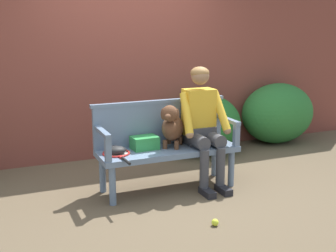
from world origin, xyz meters
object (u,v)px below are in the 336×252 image
sports_bag (145,143)px  tennis_ball (215,222)px  dog_on_bench (172,126)px  tennis_racket (117,154)px  person_seated (202,121)px  baseball_glove (116,150)px  garden_bench (168,154)px

sports_bag → tennis_ball: (0.28, -1.10, -0.51)m
sports_bag → tennis_ball: size_ratio=4.24×
dog_on_bench → tennis_racket: 0.68m
tennis_ball → tennis_racket: bearing=121.4°
person_seated → tennis_racket: 1.02m
dog_on_bench → tennis_ball: 1.24m
sports_bag → baseball_glove: bearing=-167.6°
tennis_racket → tennis_ball: (0.62, -1.01, -0.45)m
tennis_racket → sports_bag: bearing=14.9°
tennis_racket → garden_bench: bearing=1.5°
garden_bench → tennis_ball: garden_bench is taller
person_seated → tennis_ball: (-0.37, -1.01, -0.70)m
tennis_racket → tennis_ball: size_ratio=8.55×
garden_bench → tennis_racket: 0.59m
tennis_ball → sports_bag: bearing=104.1°
garden_bench → dog_on_bench: bearing=16.8°
tennis_racket → sports_bag: sports_bag is taller
dog_on_bench → baseball_glove: (-0.65, -0.02, -0.20)m
person_seated → dog_on_bench: (-0.35, 0.03, -0.02)m
person_seated → tennis_ball: 1.29m
person_seated → tennis_ball: person_seated is taller
person_seated → tennis_ball: size_ratio=20.29×
person_seated → tennis_racket: (-0.99, -0.00, -0.26)m
person_seated → tennis_racket: person_seated is taller
dog_on_bench → sports_bag: 0.35m
dog_on_bench → tennis_ball: size_ratio=7.46×
tennis_racket → baseball_glove: baseball_glove is taller
sports_bag → person_seated: bearing=-7.8°
person_seated → sports_bag: bearing=172.2°
tennis_ball → person_seated: bearing=69.6°
garden_bench → baseball_glove: 0.60m
sports_bag → tennis_ball: bearing=-75.9°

